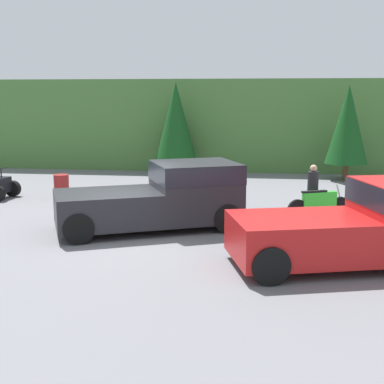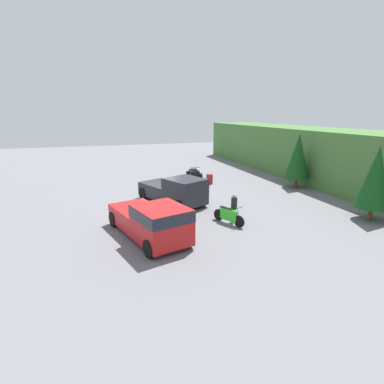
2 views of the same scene
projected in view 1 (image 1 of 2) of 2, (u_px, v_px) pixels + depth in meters
name	position (u px, v px, depth m)	size (l,w,h in m)	color
ground_plane	(126.00, 236.00, 15.11)	(80.00, 80.00, 0.00)	slate
hillside_backdrop	(196.00, 123.00, 30.29)	(44.00, 6.00, 4.74)	#477538
tree_left	(176.00, 121.00, 26.33)	(2.01, 2.01, 4.56)	brown
tree_mid_left	(348.00, 124.00, 24.50)	(1.94, 1.94, 4.41)	brown
pickup_truck_red	(376.00, 221.00, 12.43)	(6.00, 3.67, 1.95)	red
pickup_truck_second	(166.00, 195.00, 15.79)	(5.74, 4.17, 1.95)	#232328
dirt_bike	(319.00, 204.00, 17.08)	(2.07, 1.09, 1.14)	black
rider_person	(313.00, 188.00, 17.42)	(0.49, 0.49, 1.70)	black
steel_barrel	(61.00, 186.00, 20.82)	(0.58, 0.58, 0.88)	maroon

